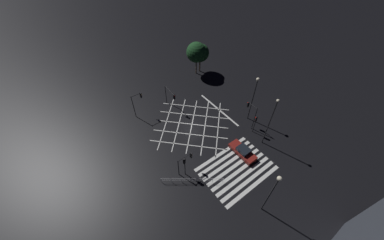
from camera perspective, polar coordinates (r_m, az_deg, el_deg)
The scene contains 15 objects.
ground_plane at distance 35.43m, azimuth 0.00°, elevation -1.12°, with size 200.00×200.00×0.00m, color black.
road_markings at distance 32.32m, azimuth 7.81°, elevation -8.18°, with size 14.66×21.13×0.01m.
traffic_light_median_north at distance 36.57m, azimuth -5.75°, elevation 6.63°, with size 0.36×3.14×3.86m.
traffic_light_sw_main at distance 28.22m, azimuth -1.59°, elevation -10.54°, with size 2.30×0.36×3.40m.
traffic_light_se_cross at distance 34.15m, azimuth 15.49°, elevation 2.46°, with size 0.36×2.02×4.58m.
traffic_light_sw_cross at distance 27.84m, azimuth -2.05°, elevation -11.47°, with size 0.36×0.39×3.58m.
traffic_light_se_main at distance 33.85m, azimuth 16.53°, elevation -0.25°, with size 0.39×0.36×3.53m.
traffic_light_nw_main at distance 35.86m, azimuth -14.36°, elevation 5.15°, with size 1.88×0.36×4.54m.
street_lamp_east at distance 30.83m, azimuth 20.39°, elevation 0.54°, with size 0.40×0.40×8.68m.
street_lamp_west at distance 24.51m, azimuth 20.93°, elevation -16.63°, with size 0.50×0.50×7.68m.
street_lamp_far at distance 33.84m, azimuth 16.35°, elevation 7.23°, with size 0.50×0.50×8.26m.
street_tree_near at distance 44.19m, azimuth 1.17°, elevation 17.60°, with size 3.99×3.99×6.85m.
street_tree_far at distance 45.16m, azimuth 2.18°, elevation 17.46°, with size 3.64×3.64×6.13m.
waiting_car at distance 32.12m, azimuth 13.37°, elevation -8.09°, with size 1.70×4.27×1.30m.
pedestrian_railing at distance 28.82m, azimuth 0.00°, elevation -15.65°, with size 6.54×4.84×1.05m.
Camera 1 is at (-14.21, -19.25, 26.13)m, focal length 20.00 mm.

